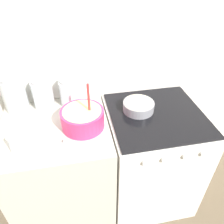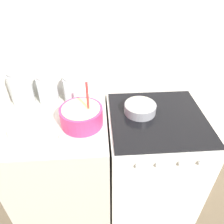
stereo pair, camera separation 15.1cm
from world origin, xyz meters
name	(u,v)px [view 1 (the left image)]	position (x,y,z in m)	size (l,w,h in m)	color
wall_back	(98,63)	(0.00, 0.71, 1.20)	(4.46, 0.05, 2.40)	white
countertop_cabinet	(63,171)	(-0.36, 0.34, 0.47)	(0.73, 0.69, 0.94)	beige
stove	(150,157)	(0.36, 0.34, 0.47)	(0.70, 0.70, 0.94)	white
mixing_bowl	(83,117)	(-0.17, 0.31, 1.01)	(0.28, 0.28, 0.32)	#E0336B
baking_pan	(138,106)	(0.24, 0.41, 0.98)	(0.23, 0.23, 0.07)	gray
storage_jar_left	(15,96)	(-0.62, 0.58, 1.06)	(0.16, 0.16, 0.27)	silver
storage_jar_middle	(43,96)	(-0.43, 0.58, 1.04)	(0.14, 0.14, 0.23)	silver
storage_jar_right	(70,94)	(-0.24, 0.58, 1.03)	(0.15, 0.15, 0.22)	silver
tin_can	(15,143)	(-0.57, 0.16, 1.00)	(0.08, 0.08, 0.12)	silver
recipe_page	(41,144)	(-0.44, 0.19, 0.94)	(0.22, 0.30, 0.01)	white
measuring_spoon	(64,142)	(-0.30, 0.16, 0.95)	(0.12, 0.04, 0.04)	white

